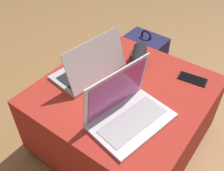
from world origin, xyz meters
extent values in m
plane|color=#9E7042|center=(0.00, 0.00, 0.00)|extent=(14.00, 14.00, 0.00)
cube|color=maroon|center=(0.00, 0.00, 0.03)|extent=(0.82, 0.80, 0.05)
cube|color=#B22D23|center=(0.00, 0.00, 0.24)|extent=(0.85, 0.84, 0.39)
cube|color=silver|center=(-0.17, -0.16, 0.44)|extent=(0.41, 0.31, 0.02)
cube|color=#B2B2B7|center=(-0.17, -0.16, 0.45)|extent=(0.35, 0.19, 0.00)
cube|color=silver|center=(-0.15, -0.06, 0.57)|extent=(0.37, 0.11, 0.24)
cube|color=#B23D93|center=(-0.15, -0.06, 0.57)|extent=(0.33, 0.09, 0.21)
cube|color=silver|center=(-0.01, 0.25, 0.44)|extent=(0.41, 0.28, 0.02)
cube|color=#232328|center=(-0.01, 0.25, 0.45)|extent=(0.35, 0.17, 0.00)
cube|color=silver|center=(-0.02, 0.17, 0.56)|extent=(0.39, 0.13, 0.22)
cube|color=black|center=(-0.02, 0.17, 0.56)|extent=(0.34, 0.11, 0.19)
cube|color=black|center=(0.29, -0.26, 0.44)|extent=(0.09, 0.16, 0.01)
cube|color=black|center=(0.29, -0.26, 0.44)|extent=(0.08, 0.15, 0.00)
cube|color=#23234C|center=(0.57, 0.20, 0.20)|extent=(0.21, 0.29, 0.39)
cube|color=#1E1E41|center=(0.69, 0.20, 0.12)|extent=(0.08, 0.23, 0.18)
torus|color=#23234C|center=(0.57, 0.20, 0.41)|extent=(0.02, 0.09, 0.08)
cylinder|color=black|center=(0.25, 0.07, 0.48)|extent=(0.19, 0.15, 0.08)
cube|color=#441B20|center=(0.25, 0.07, 0.48)|extent=(0.10, 0.12, 0.02)
camera|label=1|loc=(-0.86, -0.55, 1.36)|focal=42.00mm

